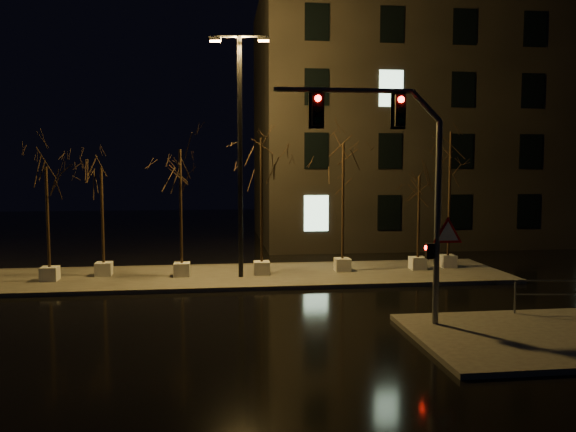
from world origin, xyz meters
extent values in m
plane|color=black|center=(0.00, 0.00, 0.00)|extent=(90.00, 90.00, 0.00)
cube|color=#3E3C38|center=(0.00, 6.00, 0.07)|extent=(22.00, 5.00, 0.15)
cube|color=#3E3C38|center=(7.50, -3.50, 0.07)|extent=(7.00, 5.00, 0.15)
cube|color=black|center=(14.00, 18.00, 7.50)|extent=(25.00, 12.00, 15.00)
cube|color=silver|center=(-7.82, 5.66, 0.43)|extent=(0.65, 0.65, 0.55)
cylinder|color=black|center=(-7.82, 5.66, 2.68)|extent=(0.11, 0.11, 3.95)
cube|color=silver|center=(-5.90, 6.48, 0.43)|extent=(0.65, 0.65, 0.55)
cylinder|color=black|center=(-5.90, 6.48, 2.69)|extent=(0.11, 0.11, 3.97)
cube|color=silver|center=(-2.69, 5.95, 0.43)|extent=(0.65, 0.65, 0.55)
cylinder|color=black|center=(-2.69, 5.95, 3.03)|extent=(0.11, 0.11, 4.65)
cube|color=silver|center=(0.61, 5.90, 0.43)|extent=(0.65, 0.65, 0.55)
cylinder|color=black|center=(0.61, 5.90, 3.27)|extent=(0.11, 0.11, 5.15)
cube|color=silver|center=(4.15, 6.27, 0.43)|extent=(0.65, 0.65, 0.55)
cylinder|color=black|center=(4.15, 6.27, 3.17)|extent=(0.11, 0.11, 4.94)
cube|color=silver|center=(7.52, 6.23, 0.43)|extent=(0.65, 0.65, 0.55)
cylinder|color=black|center=(7.52, 6.23, 2.47)|extent=(0.11, 0.11, 3.54)
cube|color=silver|center=(9.04, 6.55, 0.43)|extent=(0.65, 0.65, 0.55)
cylinder|color=black|center=(9.04, 6.55, 3.44)|extent=(0.11, 0.11, 5.49)
cylinder|color=#5C5D63|center=(4.97, -2.15, 3.02)|extent=(0.17, 0.17, 5.75)
cylinder|color=#5C5D63|center=(2.25, -2.11, 6.70)|extent=(3.83, 0.20, 0.13)
cube|color=black|center=(3.82, -2.13, 6.18)|extent=(0.29, 0.22, 0.86)
cube|color=black|center=(1.52, -2.10, 6.18)|extent=(0.29, 0.22, 0.86)
cube|color=black|center=(4.76, -2.15, 2.26)|extent=(0.21, 0.18, 0.43)
cone|color=red|center=(5.25, -2.21, 2.74)|extent=(1.00, 0.04, 1.00)
sphere|color=#FF0C07|center=(4.97, -2.15, 6.47)|extent=(0.17, 0.17, 0.17)
cylinder|color=black|center=(-0.27, 5.51, 4.97)|extent=(0.19, 0.19, 9.65)
cylinder|color=black|center=(-0.27, 5.51, 9.80)|extent=(2.11, 0.43, 0.10)
cube|color=orange|center=(-1.23, 5.66, 9.65)|extent=(0.52, 0.34, 0.19)
cube|color=orange|center=(0.68, 5.36, 9.65)|extent=(0.52, 0.34, 0.19)
cylinder|color=#5C5D63|center=(7.84, -1.35, 0.63)|extent=(0.05, 0.05, 0.96)
cylinder|color=#5C5D63|center=(9.00, -1.50, 1.16)|extent=(2.33, 0.35, 0.04)
cylinder|color=#5C5D63|center=(9.00, -1.50, 0.74)|extent=(2.33, 0.35, 0.04)
camera|label=1|loc=(-1.19, -17.26, 4.61)|focal=35.00mm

